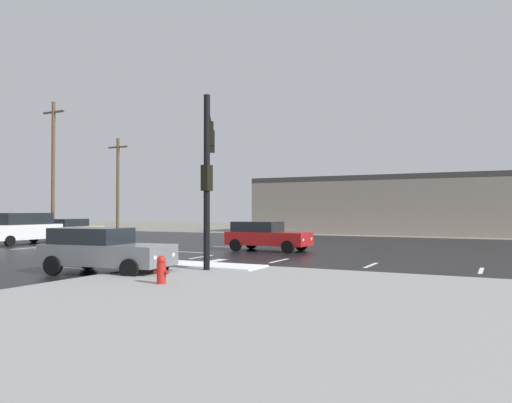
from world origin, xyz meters
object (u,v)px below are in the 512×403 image
(suv_white, at_px, (23,228))
(sedan_tan, at_px, (73,229))
(utility_pole_far, at_px, (53,167))
(sedan_red, at_px, (266,235))
(sedan_grey, at_px, (103,250))
(utility_pole_distant, at_px, (118,184))
(fire_hydrant, at_px, (161,270))
(traffic_signal_mast, at_px, (208,157))

(suv_white, bearing_deg, sedan_tan, 7.33)
(sedan_tan, bearing_deg, utility_pole_far, 73.47)
(sedan_red, relative_size, sedan_grey, 0.98)
(sedan_red, height_order, suv_white, suv_white)
(sedan_tan, height_order, sedan_grey, same)
(sedan_tan, bearing_deg, sedan_grey, -134.59)
(utility_pole_far, bearing_deg, suv_white, -57.71)
(utility_pole_distant, bearing_deg, sedan_red, -27.98)
(sedan_red, distance_m, utility_pole_distant, 22.99)
(utility_pole_far, relative_size, utility_pole_distant, 1.21)
(fire_hydrant, distance_m, utility_pole_far, 28.36)
(sedan_red, xyz_separation_m, utility_pole_far, (-19.83, 3.16, 4.71))
(traffic_signal_mast, height_order, utility_pole_far, utility_pole_far)
(fire_hydrant, distance_m, sedan_red, 13.33)
(fire_hydrant, bearing_deg, sedan_tan, 142.03)
(utility_pole_distant, bearing_deg, sedan_grey, -48.84)
(utility_pole_far, bearing_deg, sedan_red, -9.06)
(fire_hydrant, height_order, utility_pole_far, utility_pole_far)
(traffic_signal_mast, xyz_separation_m, fire_hydrant, (1.29, -4.52, -3.67))
(sedan_red, relative_size, sedan_tan, 0.99)
(sedan_tan, height_order, utility_pole_far, utility_pole_far)
(traffic_signal_mast, height_order, fire_hydrant, traffic_signal_mast)
(sedan_grey, distance_m, utility_pole_far, 24.41)
(fire_hydrant, bearing_deg, sedan_red, 102.69)
(sedan_tan, relative_size, utility_pole_far, 0.43)
(suv_white, distance_m, utility_pole_far, 7.80)
(sedan_red, bearing_deg, utility_pole_distant, 152.98)
(sedan_red, xyz_separation_m, utility_pole_distant, (-20.03, 10.64, 3.77))
(utility_pole_distant, bearing_deg, sedan_tan, -69.24)
(utility_pole_far, bearing_deg, utility_pole_distant, 91.53)
(suv_white, bearing_deg, fire_hydrant, -118.16)
(traffic_signal_mast, xyz_separation_m, sedan_grey, (-2.43, -2.89, -3.35))
(fire_hydrant, distance_m, sedan_tan, 25.22)
(fire_hydrant, xyz_separation_m, sedan_grey, (-3.72, 1.63, 0.32))
(fire_hydrant, distance_m, utility_pole_distant, 33.20)
(traffic_signal_mast, relative_size, sedan_grey, 1.31)
(sedan_red, distance_m, sedan_tan, 17.14)
(utility_pole_far, bearing_deg, fire_hydrant, -35.38)
(sedan_red, bearing_deg, sedan_tan, 172.50)
(sedan_tan, distance_m, utility_pole_distant, 9.47)
(fire_hydrant, relative_size, utility_pole_far, 0.07)
(fire_hydrant, xyz_separation_m, suv_white, (-19.35, 10.77, 0.55))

